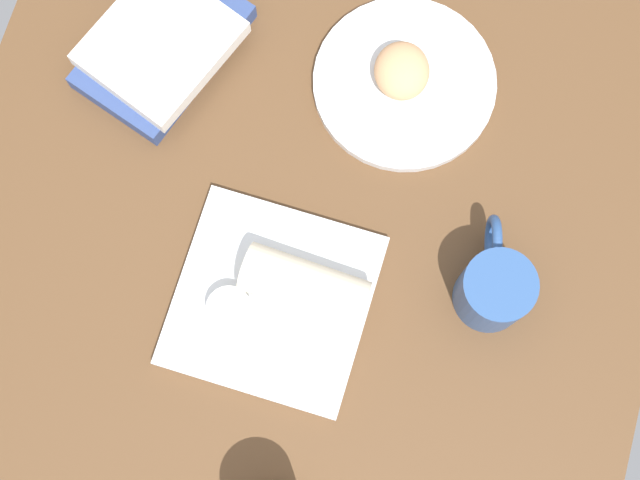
# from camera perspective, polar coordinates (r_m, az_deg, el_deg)

# --- Properties ---
(dining_table) EXTENTS (1.10, 0.90, 0.04)m
(dining_table) POSITION_cam_1_polar(r_m,az_deg,el_deg) (1.22, -1.14, -0.02)
(dining_table) COLOR brown
(dining_table) RESTS_ON ground
(round_plate) EXTENTS (0.24, 0.24, 0.01)m
(round_plate) POSITION_cam_1_polar(r_m,az_deg,el_deg) (1.26, 5.02, 9.24)
(round_plate) COLOR white
(round_plate) RESTS_ON dining_table
(scone_pastry) EXTENTS (0.09, 0.09, 0.05)m
(scone_pastry) POSITION_cam_1_polar(r_m,az_deg,el_deg) (1.23, 4.87, 9.95)
(scone_pastry) COLOR tan
(scone_pastry) RESTS_ON round_plate
(square_plate) EXTENTS (0.23, 0.23, 0.02)m
(square_plate) POSITION_cam_1_polar(r_m,az_deg,el_deg) (1.18, -2.84, -3.61)
(square_plate) COLOR white
(square_plate) RESTS_ON dining_table
(sauce_cup) EXTENTS (0.05, 0.05, 0.03)m
(sauce_cup) POSITION_cam_1_polar(r_m,az_deg,el_deg) (1.16, -5.39, -4.13)
(sauce_cup) COLOR silver
(sauce_cup) RESTS_ON square_plate
(breakfast_wrap) EXTENTS (0.07, 0.15, 0.06)m
(breakfast_wrap) POSITION_cam_1_polar(r_m,az_deg,el_deg) (1.14, -0.92, -2.72)
(breakfast_wrap) COLOR beige
(breakfast_wrap) RESTS_ON square_plate
(book_stack) EXTENTS (0.25, 0.21, 0.05)m
(book_stack) POSITION_cam_1_polar(r_m,az_deg,el_deg) (1.27, -9.34, 11.30)
(book_stack) COLOR #33477F
(book_stack) RESTS_ON dining_table
(second_mug) EXTENTS (0.13, 0.09, 0.09)m
(second_mug) POSITION_cam_1_polar(r_m,az_deg,el_deg) (1.16, 10.29, -2.80)
(second_mug) COLOR #2D518C
(second_mug) RESTS_ON dining_table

